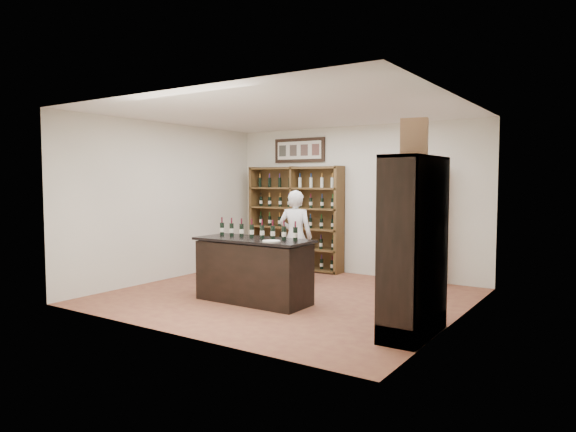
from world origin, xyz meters
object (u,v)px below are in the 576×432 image
object	(u,v)px
wine_shelf	(296,218)
side_cabinet	(416,275)
tasting_counter	(254,271)
wine_crate	(414,137)
shopkeeper	(295,237)
counter_bottle_0	(222,229)

from	to	relation	value
wine_shelf	side_cabinet	world-z (taller)	same
wine_shelf	side_cabinet	bearing A→B (deg)	-40.21
side_cabinet	wine_shelf	bearing A→B (deg)	139.79
wine_shelf	tasting_counter	bearing A→B (deg)	-69.44
wine_crate	shopkeeper	bearing A→B (deg)	135.37
counter_bottle_0	side_cabinet	xyz separation A→B (m)	(3.44, -0.39, -0.35)
tasting_counter	shopkeeper	xyz separation A→B (m)	(-0.25, 1.59, 0.37)
tasting_counter	shopkeeper	distance (m)	1.65
wine_shelf	shopkeeper	distance (m)	1.61
tasting_counter	shopkeeper	bearing A→B (deg)	98.79
counter_bottle_0	wine_crate	bearing A→B (deg)	-6.59
wine_shelf	side_cabinet	xyz separation A→B (m)	(3.82, -3.23, -0.35)
tasting_counter	wine_crate	size ratio (longest dim) A/B	4.18
tasting_counter	wine_crate	distance (m)	3.31
wine_shelf	side_cabinet	distance (m)	5.02
counter_bottle_0	wine_crate	distance (m)	3.66
tasting_counter	counter_bottle_0	bearing A→B (deg)	173.05
wine_shelf	counter_bottle_0	xyz separation A→B (m)	(0.38, -2.85, 0.01)
wine_shelf	wine_crate	bearing A→B (deg)	-40.64
wine_crate	counter_bottle_0	bearing A→B (deg)	161.78
counter_bottle_0	wine_crate	size ratio (longest dim) A/B	0.67
wine_shelf	wine_crate	world-z (taller)	wine_crate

